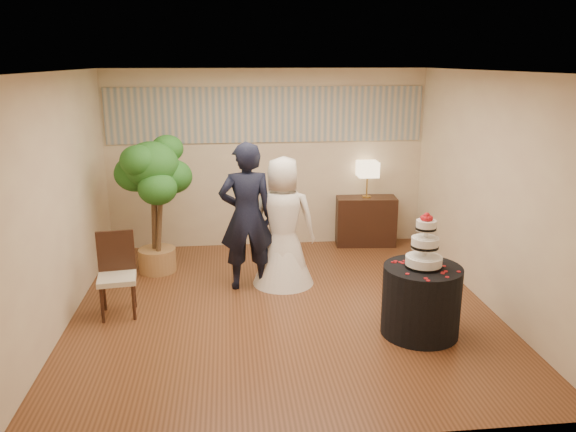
{
  "coord_description": "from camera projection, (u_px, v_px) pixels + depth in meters",
  "views": [
    {
      "loc": [
        -0.63,
        -6.26,
        2.92
      ],
      "look_at": [
        0.1,
        0.4,
        1.05
      ],
      "focal_mm": 35.0,
      "sensor_mm": 36.0,
      "label": 1
    }
  ],
  "objects": [
    {
      "name": "wedding_cake",
      "position": [
        425.0,
        240.0,
        5.93
      ],
      "size": [
        0.4,
        0.4,
        0.61
      ],
      "primitive_type": null,
      "color": "white",
      "rests_on": "cake_table"
    },
    {
      "name": "console",
      "position": [
        366.0,
        221.0,
        9.1
      ],
      "size": [
        0.99,
        0.51,
        0.79
      ],
      "primitive_type": "cube",
      "rotation": [
        0.0,
        0.0,
        -0.09
      ],
      "color": "black",
      "rests_on": "floor"
    },
    {
      "name": "side_chair",
      "position": [
        117.0,
        276.0,
        6.53
      ],
      "size": [
        0.51,
        0.53,
        0.98
      ],
      "primitive_type": null,
      "rotation": [
        0.0,
        0.0,
        0.13
      ],
      "color": "black",
      "rests_on": "floor"
    },
    {
      "name": "table_lamp",
      "position": [
        367.0,
        179.0,
        8.92
      ],
      "size": [
        0.31,
        0.31,
        0.58
      ],
      "primitive_type": null,
      "color": "beige",
      "rests_on": "console"
    },
    {
      "name": "wall_back",
      "position": [
        267.0,
        159.0,
        8.86
      ],
      "size": [
        5.0,
        0.06,
        2.8
      ],
      "primitive_type": "cube",
      "color": "beige",
      "rests_on": "ground"
    },
    {
      "name": "ficus_tree",
      "position": [
        154.0,
        205.0,
        7.77
      ],
      "size": [
        1.14,
        1.14,
        1.96
      ],
      "primitive_type": null,
      "rotation": [
        0.0,
        0.0,
        1.31
      ],
      "color": "#25651F",
      "rests_on": "floor"
    },
    {
      "name": "floor",
      "position": [
        283.0,
        308.0,
        6.85
      ],
      "size": [
        5.0,
        5.0,
        0.0
      ],
      "primitive_type": "cube",
      "color": "brown",
      "rests_on": "ground"
    },
    {
      "name": "cake_table",
      "position": [
        421.0,
        300.0,
        6.12
      ],
      "size": [
        1.05,
        1.05,
        0.78
      ],
      "primitive_type": "cylinder",
      "rotation": [
        0.0,
        0.0,
        0.29
      ],
      "color": "black",
      "rests_on": "floor"
    },
    {
      "name": "groom",
      "position": [
        247.0,
        217.0,
        7.22
      ],
      "size": [
        0.73,
        0.49,
        1.94
      ],
      "primitive_type": "imported",
      "rotation": [
        0.0,
        0.0,
        3.18
      ],
      "color": "black",
      "rests_on": "floor"
    },
    {
      "name": "wall_left",
      "position": [
        59.0,
        202.0,
        6.21
      ],
      "size": [
        0.06,
        5.0,
        2.8
      ],
      "primitive_type": "cube",
      "color": "beige",
      "rests_on": "ground"
    },
    {
      "name": "ceiling",
      "position": [
        283.0,
        71.0,
        6.09
      ],
      "size": [
        5.0,
        5.0,
        0.0
      ],
      "primitive_type": "cube",
      "color": "white",
      "rests_on": "wall_back"
    },
    {
      "name": "mural_border",
      "position": [
        267.0,
        115.0,
        8.66
      ],
      "size": [
        4.9,
        0.02,
        0.85
      ],
      "primitive_type": "cube",
      "color": "#A1A296",
      "rests_on": "wall_back"
    },
    {
      "name": "wall_right",
      "position": [
        490.0,
        191.0,
        6.73
      ],
      "size": [
        0.06,
        5.0,
        2.8
      ],
      "primitive_type": "cube",
      "color": "beige",
      "rests_on": "ground"
    },
    {
      "name": "wall_front",
      "position": [
        318.0,
        277.0,
        4.08
      ],
      "size": [
        5.0,
        0.06,
        2.8
      ],
      "primitive_type": "cube",
      "color": "beige",
      "rests_on": "ground"
    },
    {
      "name": "bride",
      "position": [
        283.0,
        222.0,
        7.39
      ],
      "size": [
        0.96,
        0.94,
        1.73
      ],
      "primitive_type": "imported",
      "rotation": [
        0.0,
        0.0,
        2.99
      ],
      "color": "white",
      "rests_on": "floor"
    }
  ]
}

